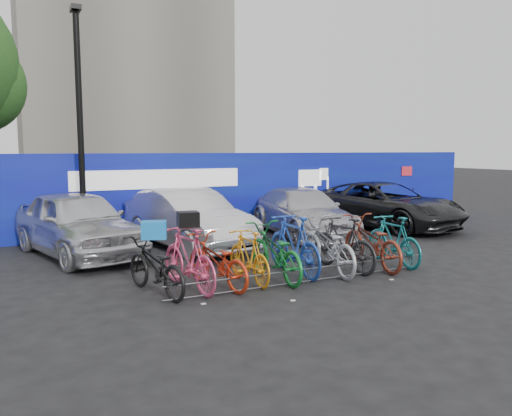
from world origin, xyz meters
TOP-DOWN VIEW (x-y plane):
  - ground at (0.00, 0.00)m, footprint 100.00×100.00m
  - hoarding at (0.01, 6.00)m, footprint 22.00×0.18m
  - lamppost at (-3.20, 5.40)m, footprint 0.25×0.50m
  - bike_rack at (-0.00, -0.60)m, footprint 5.60×0.03m
  - car_0 at (-3.54, 3.96)m, footprint 2.94×4.89m
  - car_1 at (-0.89, 3.70)m, footprint 2.40×4.74m
  - car_2 at (2.73, 3.99)m, footprint 2.48×4.88m
  - car_3 at (5.89, 4.10)m, footprint 3.41×5.62m
  - bike_0 at (-2.76, -0.02)m, footprint 1.08×1.99m
  - bike_1 at (-2.14, -0.02)m, footprint 0.83×1.98m
  - bike_2 at (-1.62, -0.06)m, footprint 1.03×1.93m
  - bike_3 at (-0.96, -0.04)m, footprint 0.49×1.69m
  - bike_4 at (-0.42, -0.06)m, footprint 0.76×2.07m
  - bike_5 at (0.11, 0.10)m, footprint 0.61×2.04m
  - bike_6 at (0.82, -0.05)m, footprint 0.94×2.17m
  - bike_7 at (1.22, -0.05)m, footprint 0.72×1.92m
  - bike_8 at (1.90, -0.10)m, footprint 0.93×2.15m
  - bike_9 at (2.51, -0.12)m, footprint 0.64×1.85m
  - cargo_crate at (-2.76, -0.02)m, footprint 0.50×0.44m
  - cargo_topcase at (-2.14, -0.02)m, footprint 0.41×0.37m

SIDE VIEW (x-z plane):
  - ground at x=0.00m, z-range 0.00..0.00m
  - bike_rack at x=0.00m, z-range 0.01..0.31m
  - bike_2 at x=-1.62m, z-range 0.00..0.96m
  - bike_0 at x=-2.76m, z-range 0.00..0.99m
  - bike_3 at x=-0.96m, z-range 0.00..1.01m
  - bike_4 at x=-0.42m, z-range 0.00..1.08m
  - bike_9 at x=2.51m, z-range 0.00..1.09m
  - bike_8 at x=1.90m, z-range 0.00..1.10m
  - bike_6 at x=0.82m, z-range 0.00..1.11m
  - bike_7 at x=1.22m, z-range 0.00..1.13m
  - bike_1 at x=-2.14m, z-range 0.00..1.15m
  - bike_5 at x=0.11m, z-range 0.00..1.22m
  - car_2 at x=2.73m, z-range 0.00..1.36m
  - car_3 at x=5.89m, z-range 0.00..1.46m
  - car_1 at x=-0.89m, z-range 0.00..1.49m
  - car_0 at x=-3.54m, z-range 0.00..1.56m
  - cargo_crate at x=-2.76m, z-range 0.99..1.29m
  - hoarding at x=0.01m, z-range 0.00..2.40m
  - cargo_topcase at x=-2.14m, z-range 1.15..1.42m
  - lamppost at x=-3.20m, z-range 0.22..6.33m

